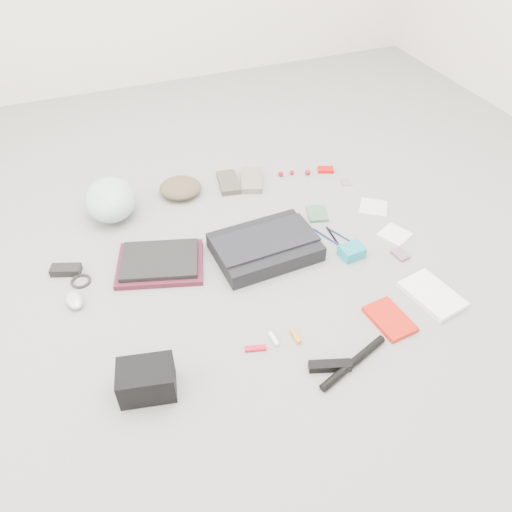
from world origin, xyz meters
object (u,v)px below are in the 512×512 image
object	(u,v)px
book_red	(390,319)
accordion_wallet	(352,251)
messenger_bag	(265,247)
bike_helmet	(111,199)
camera_bag	(147,380)
laptop	(160,260)

from	to	relation	value
book_red	accordion_wallet	size ratio (longest dim) A/B	1.89
messenger_bag	accordion_wallet	size ratio (longest dim) A/B	4.35
bike_helmet	camera_bag	world-z (taller)	bike_helmet
laptop	camera_bag	world-z (taller)	camera_bag
camera_bag	book_red	bearing A→B (deg)	9.71
messenger_bag	accordion_wallet	bearing A→B (deg)	-27.14
laptop	accordion_wallet	bearing A→B (deg)	-0.32
bike_helmet	camera_bag	xyz separation A→B (m)	(-0.06, -1.02, -0.03)
accordion_wallet	laptop	bearing A→B (deg)	157.98
bike_helmet	accordion_wallet	distance (m)	1.14
bike_helmet	accordion_wallet	xyz separation A→B (m)	(0.91, -0.68, -0.06)
laptop	accordion_wallet	world-z (taller)	accordion_wallet
camera_bag	accordion_wallet	xyz separation A→B (m)	(0.97, 0.34, -0.03)
camera_bag	accordion_wallet	distance (m)	1.02
messenger_bag	laptop	xyz separation A→B (m)	(-0.44, 0.09, -0.00)
messenger_bag	laptop	distance (m)	0.45
messenger_bag	bike_helmet	xyz separation A→B (m)	(-0.57, 0.52, 0.05)
camera_bag	accordion_wallet	size ratio (longest dim) A/B	1.86
camera_bag	book_red	distance (m)	0.92
bike_helmet	camera_bag	distance (m)	1.02
camera_bag	messenger_bag	bearing A→B (deg)	50.41
messenger_bag	laptop	size ratio (longest dim) A/B	1.36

